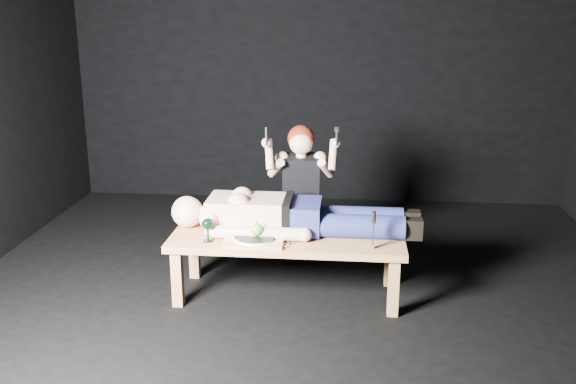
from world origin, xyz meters
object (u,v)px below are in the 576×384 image
object	(u,v)px
table	(287,265)
serving_tray	(254,241)
kneeling_woman	(301,192)
carving_knife	(373,230)
goblet	(208,230)
lying_man	(296,211)

from	to	relation	value
table	serving_tray	size ratio (longest dim) A/B	4.06
serving_tray	table	bearing A→B (deg)	36.96
table	kneeling_woman	distance (m)	0.73
table	carving_knife	world-z (taller)	carving_knife
table	kneeling_woman	world-z (taller)	kneeling_woman
goblet	kneeling_woman	bearing A→B (deg)	54.41
table	carving_knife	xyz separation A→B (m)	(0.58, -0.20, 0.35)
table	lying_man	xyz separation A→B (m)	(0.05, 0.10, 0.37)
lying_man	carving_knife	bearing A→B (deg)	-28.77
carving_knife	table	bearing A→B (deg)	161.77
goblet	table	bearing A→B (deg)	17.35
carving_knife	serving_tray	bearing A→B (deg)	177.62
serving_tray	goblet	bearing A→B (deg)	-178.95
serving_tray	carving_knife	distance (m)	0.80
table	lying_man	size ratio (longest dim) A/B	0.91
kneeling_woman	serving_tray	xyz separation A→B (m)	(-0.26, -0.79, -0.12)
table	lying_man	bearing A→B (deg)	61.18
lying_man	goblet	world-z (taller)	lying_man
kneeling_woman	serving_tray	distance (m)	0.84
kneeling_woman	goblet	bearing A→B (deg)	-129.73
serving_tray	lying_man	bearing A→B (deg)	44.05
lying_man	carving_knife	xyz separation A→B (m)	(0.53, -0.29, -0.02)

